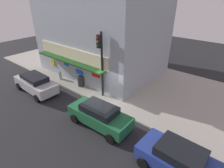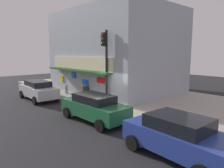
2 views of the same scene
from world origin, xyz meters
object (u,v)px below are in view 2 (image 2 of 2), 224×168
(traffic_light, at_px, (105,57))
(pedestrian, at_px, (104,86))
(trash_can, at_px, (86,92))
(parked_car_blue, at_px, (178,136))
(fire_hydrant, at_px, (66,89))
(parked_car_green, at_px, (94,107))
(potted_plant_by_doorway, at_px, (72,84))
(potted_plant_by_window, at_px, (92,90))
(parked_car_silver, at_px, (38,90))

(traffic_light, xyz_separation_m, pedestrian, (-1.69, 1.28, -2.47))
(traffic_light, bearing_deg, trash_can, 177.74)
(traffic_light, xyz_separation_m, parked_car_blue, (7.72, -2.97, -2.73))
(fire_hydrant, xyz_separation_m, parked_car_blue, (13.16, -2.75, 0.30))
(parked_car_green, bearing_deg, trash_can, 150.23)
(parked_car_blue, bearing_deg, potted_plant_by_doorway, 163.91)
(traffic_light, bearing_deg, parked_car_green, -50.41)
(potted_plant_by_doorway, distance_m, potted_plant_by_window, 3.42)
(pedestrian, bearing_deg, potted_plant_by_window, -176.31)
(traffic_light, distance_m, trash_can, 4.04)
(potted_plant_by_window, bearing_deg, parked_car_green, -34.97)
(trash_can, relative_size, parked_car_blue, 0.23)
(traffic_light, height_order, parked_car_green, traffic_light)
(trash_can, distance_m, parked_car_silver, 3.94)
(traffic_light, relative_size, pedestrian, 3.07)
(fire_hydrant, xyz_separation_m, parked_car_green, (7.74, -2.57, 0.29))
(traffic_light, height_order, fire_hydrant, traffic_light)
(traffic_light, xyz_separation_m, potted_plant_by_window, (-3.36, 1.17, -3.02))
(parked_car_silver, bearing_deg, parked_car_green, 1.57)
(potted_plant_by_window, distance_m, parked_car_green, 6.92)
(potted_plant_by_window, bearing_deg, parked_car_blue, -20.48)
(fire_hydrant, height_order, pedestrian, pedestrian)
(traffic_light, bearing_deg, parked_car_silver, -149.95)
(trash_can, bearing_deg, fire_hydrant, -173.04)
(pedestrian, distance_m, parked_car_silver, 5.52)
(fire_hydrant, bearing_deg, parked_car_green, -18.36)
(potted_plant_by_doorway, relative_size, parked_car_blue, 0.24)
(potted_plant_by_window, height_order, parked_car_blue, parked_car_blue)
(fire_hydrant, height_order, parked_car_green, parked_car_green)
(parked_car_silver, relative_size, parked_car_green, 1.03)
(fire_hydrant, relative_size, parked_car_blue, 0.20)
(trash_can, xyz_separation_m, parked_car_silver, (-2.42, -3.10, 0.23))
(parked_car_blue, bearing_deg, parked_car_green, 178.12)
(potted_plant_by_window, height_order, parked_car_green, parked_car_green)
(fire_hydrant, distance_m, trash_can, 2.70)
(fire_hydrant, relative_size, trash_can, 0.87)
(potted_plant_by_doorway, height_order, parked_car_blue, parked_car_blue)
(parked_car_green, bearing_deg, potted_plant_by_window, 145.03)
(pedestrian, distance_m, potted_plant_by_window, 1.76)
(potted_plant_by_window, distance_m, parked_car_blue, 11.83)
(potted_plant_by_doorway, relative_size, parked_car_green, 0.22)
(potted_plant_by_window, bearing_deg, potted_plant_by_doorway, 179.29)
(potted_plant_by_window, xyz_separation_m, parked_car_blue, (11.08, -4.14, 0.29))
(pedestrian, height_order, potted_plant_by_doorway, pedestrian)
(parked_car_green, bearing_deg, pedestrian, 134.50)
(trash_can, bearing_deg, parked_car_green, -29.77)
(traffic_light, xyz_separation_m, trash_can, (-2.76, 0.11, -2.96))
(pedestrian, distance_m, parked_car_green, 5.71)
(traffic_light, distance_m, potted_plant_by_doorway, 7.46)
(trash_can, distance_m, parked_car_blue, 10.93)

